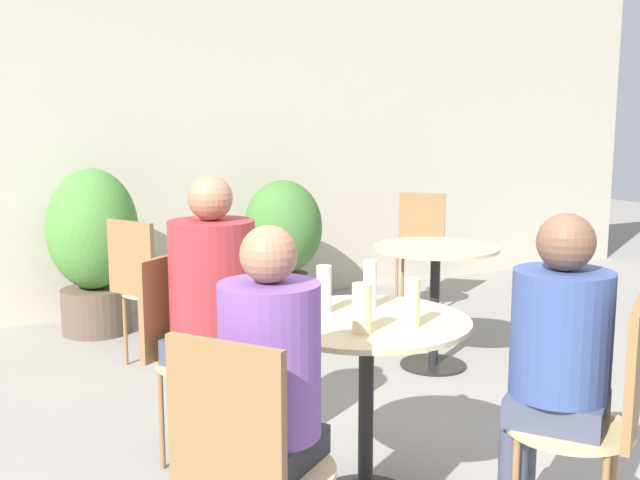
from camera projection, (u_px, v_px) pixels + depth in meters
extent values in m
cube|color=beige|center=(153.00, 121.00, 5.82)|extent=(10.00, 0.06, 3.00)
cylinder|color=black|center=(366.00, 412.00, 2.94)|extent=(0.06, 0.06, 0.72)
cylinder|color=#CCB284|center=(367.00, 321.00, 2.88)|extent=(0.80, 0.80, 0.02)
cylinder|color=black|center=(433.00, 365.00, 4.65)|extent=(0.41, 0.41, 0.01)
cylinder|color=black|center=(434.00, 307.00, 4.59)|extent=(0.06, 0.06, 0.72)
cylinder|color=#CCB284|center=(436.00, 248.00, 4.53)|extent=(0.76, 0.76, 0.02)
cylinder|color=tan|center=(207.00, 362.00, 3.27)|extent=(0.44, 0.44, 0.02)
cylinder|color=olive|center=(201.00, 398.00, 3.50)|extent=(0.02, 0.02, 0.46)
cylinder|color=olive|center=(162.00, 419.00, 3.25)|extent=(0.02, 0.02, 0.46)
cylinder|color=olive|center=(253.00, 408.00, 3.37)|extent=(0.02, 0.02, 0.46)
cylinder|color=olive|center=(216.00, 431.00, 3.12)|extent=(0.02, 0.02, 0.46)
cube|color=olive|center=(169.00, 305.00, 3.32)|extent=(0.32, 0.24, 0.45)
cylinder|color=tan|center=(264.00, 471.00, 2.26)|extent=(0.44, 0.44, 0.02)
cube|color=olive|center=(225.00, 420.00, 2.05)|extent=(0.24, 0.32, 0.45)
cylinder|color=tan|center=(568.00, 427.00, 2.58)|extent=(0.44, 0.44, 0.02)
cylinder|color=olive|center=(532.00, 466.00, 2.81)|extent=(0.02, 0.02, 0.46)
cube|color=olive|center=(635.00, 371.00, 2.45)|extent=(0.32, 0.24, 0.45)
cylinder|color=tan|center=(157.00, 291.00, 4.63)|extent=(0.44, 0.44, 0.02)
cylinder|color=olive|center=(125.00, 329.00, 4.64)|extent=(0.02, 0.02, 0.46)
cylinder|color=olive|center=(157.00, 337.00, 4.48)|extent=(0.02, 0.02, 0.46)
cylinder|color=olive|center=(160.00, 319.00, 4.87)|extent=(0.02, 0.02, 0.46)
cylinder|color=olive|center=(191.00, 326.00, 4.71)|extent=(0.02, 0.02, 0.46)
cube|color=olive|center=(131.00, 258.00, 4.44)|extent=(0.20, 0.34, 0.45)
cylinder|color=tan|center=(418.00, 252.00, 5.97)|extent=(0.44, 0.44, 0.02)
cylinder|color=olive|center=(437.00, 279.00, 6.10)|extent=(0.02, 0.02, 0.46)
cylinder|color=olive|center=(403.00, 277.00, 6.18)|extent=(0.02, 0.02, 0.46)
cylinder|color=olive|center=(433.00, 286.00, 5.83)|extent=(0.02, 0.02, 0.46)
cylinder|color=olive|center=(397.00, 284.00, 5.91)|extent=(0.02, 0.02, 0.46)
cube|color=olive|center=(422.00, 220.00, 6.12)|extent=(0.30, 0.27, 0.45)
cylinder|color=#42475B|center=(231.00, 428.00, 3.15)|extent=(0.11, 0.11, 0.45)
cylinder|color=#42475B|center=(252.00, 415.00, 3.30)|extent=(0.11, 0.11, 0.45)
cube|color=#42475B|center=(214.00, 349.00, 3.24)|extent=(0.46, 0.47, 0.11)
cylinder|color=#9E2D33|center=(212.00, 279.00, 3.19)|extent=(0.37, 0.37, 0.51)
sphere|color=#9E7051|center=(210.00, 198.00, 3.14)|extent=(0.19, 0.19, 0.19)
cube|color=#2D2D33|center=(271.00, 448.00, 2.28)|extent=(0.39, 0.38, 0.09)
cylinder|color=#7A4C9E|center=(270.00, 360.00, 2.24)|extent=(0.31, 0.31, 0.47)
sphere|color=#9E7051|center=(269.00, 254.00, 2.19)|extent=(0.17, 0.17, 0.17)
cylinder|color=#42475B|center=(521.00, 472.00, 2.76)|extent=(0.10, 0.10, 0.45)
cube|color=#42475B|center=(557.00, 408.00, 2.59)|extent=(0.42, 0.43, 0.10)
cylinder|color=#384C84|center=(561.00, 333.00, 2.55)|extent=(0.34, 0.34, 0.43)
sphere|color=brown|center=(566.00, 242.00, 2.50)|extent=(0.20, 0.20, 0.20)
cylinder|color=silver|center=(324.00, 289.00, 2.96)|extent=(0.06, 0.06, 0.19)
cylinder|color=beige|center=(362.00, 308.00, 2.68)|extent=(0.07, 0.07, 0.18)
cylinder|color=beige|center=(412.00, 302.00, 2.76)|extent=(0.06, 0.06, 0.18)
cylinder|color=silver|center=(370.00, 284.00, 3.05)|extent=(0.06, 0.06, 0.19)
cylinder|color=brown|center=(96.00, 310.00, 5.37)|extent=(0.49, 0.49, 0.32)
ellipsoid|color=#4C8938|center=(93.00, 229.00, 5.28)|extent=(0.64, 0.64, 0.86)
cylinder|color=brown|center=(284.00, 292.00, 5.95)|extent=(0.39, 0.39, 0.31)
ellipsoid|color=#427533|center=(283.00, 227.00, 5.86)|extent=(0.61, 0.61, 0.74)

